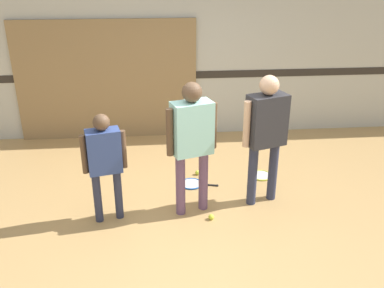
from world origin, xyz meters
The scene contains 10 objects.
ground_plane centered at (0.00, 0.00, 0.00)m, with size 16.00×16.00×0.00m, color tan.
wall_back centered at (0.00, 2.62, 1.60)m, with size 16.00×0.07×3.20m.
wall_panel centered at (-1.12, 2.56, 0.97)m, with size 2.87×0.05×1.93m.
person_instructor centered at (0.04, 0.15, 0.98)m, with size 0.58×0.37×1.59m.
person_student_left centered at (-0.93, 0.06, 0.80)m, with size 0.48×0.28×1.29m.
person_student_right centered at (0.92, 0.30, 0.99)m, with size 0.58×0.38×1.60m.
racket_spare_on_floor centered at (0.10, 0.78, 0.01)m, with size 0.54×0.37×0.03m.
racket_second_spare centered at (1.06, 0.92, 0.01)m, with size 0.47×0.51×0.03m.
tennis_ball_near_instructor centered at (0.24, -0.06, 0.03)m, with size 0.07×0.07×0.07m, color #CCE038.
tennis_ball_by_spare_racket centered at (0.20, 1.05, 0.03)m, with size 0.07×0.07×0.07m, color #CCE038.
Camera 1 is at (-0.35, -4.22, 2.81)m, focal length 40.00 mm.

